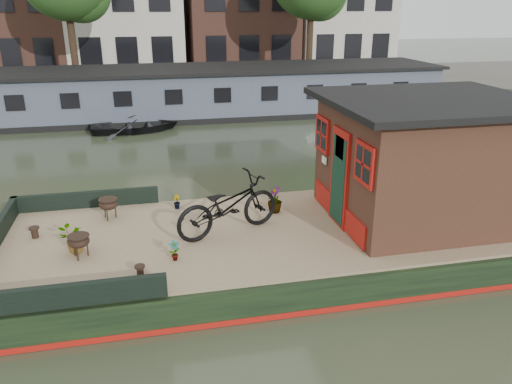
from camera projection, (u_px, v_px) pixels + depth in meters
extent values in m
plane|color=#29301F|center=(315.00, 254.00, 10.05)|extent=(120.00, 120.00, 0.00)
cube|color=black|center=(316.00, 241.00, 9.94)|extent=(12.00, 4.00, 0.60)
cube|color=#9B140E|center=(315.00, 251.00, 10.03)|extent=(12.02, 4.02, 0.10)
cube|color=#95775C|center=(317.00, 226.00, 9.83)|extent=(11.80, 3.80, 0.05)
cube|color=black|center=(87.00, 200.00, 10.61)|extent=(3.00, 0.12, 0.35)
cube|color=black|center=(61.00, 296.00, 7.10)|extent=(3.00, 0.12, 0.35)
cube|color=#341D14|center=(425.00, 162.00, 9.86)|extent=(3.50, 3.00, 2.30)
cube|color=black|center=(433.00, 101.00, 9.43)|extent=(4.00, 3.50, 0.12)
cube|color=#9B140E|center=(340.00, 178.00, 9.57)|extent=(0.06, 0.80, 1.90)
cube|color=black|center=(338.00, 180.00, 9.58)|extent=(0.04, 0.64, 1.70)
cube|color=#9B140E|center=(365.00, 164.00, 8.40)|extent=(0.06, 0.72, 0.72)
cube|color=#9B140E|center=(323.00, 134.00, 10.32)|extent=(0.06, 0.72, 0.72)
imported|color=black|center=(228.00, 205.00, 9.30)|extent=(2.24, 1.43, 1.11)
imported|color=brown|center=(174.00, 251.00, 8.40)|extent=(0.22, 0.18, 0.36)
imported|color=maroon|center=(177.00, 202.00, 10.56)|extent=(0.19, 0.20, 0.30)
imported|color=#AE4432|center=(74.00, 240.00, 8.64)|extent=(0.59, 0.59, 0.50)
imported|color=brown|center=(275.00, 200.00, 10.34)|extent=(0.34, 0.34, 0.55)
cylinder|color=black|center=(35.00, 232.00, 9.24)|extent=(0.19, 0.19, 0.21)
cylinder|color=black|center=(140.00, 271.00, 7.93)|extent=(0.17, 0.17, 0.19)
imported|color=black|center=(135.00, 122.00, 19.66)|extent=(3.66, 2.77, 0.71)
cube|color=#444B5B|center=(216.00, 92.00, 22.49)|extent=(20.00, 4.00, 2.00)
cube|color=black|center=(215.00, 68.00, 22.12)|extent=(20.40, 4.40, 0.12)
cube|color=black|center=(216.00, 111.00, 22.80)|extent=(20.00, 4.05, 0.24)
cube|color=#47443F|center=(200.00, 83.00, 28.62)|extent=(60.00, 6.00, 0.90)
cylinder|color=#332316|center=(73.00, 43.00, 25.08)|extent=(0.36, 0.36, 4.00)
cylinder|color=#332316|center=(310.00, 39.00, 27.59)|extent=(0.36, 0.36, 4.00)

